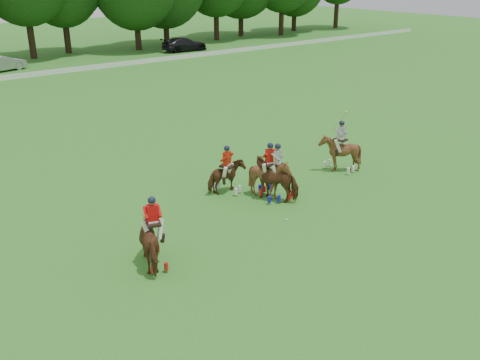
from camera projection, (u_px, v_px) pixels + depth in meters
ground at (321, 250)px, 18.74m from camera, size 180.00×180.00×0.00m
car_mid at (2, 63)px, 50.22m from camera, size 4.71×2.72×1.47m
car_right at (184, 44)px, 62.08m from camera, size 5.53×2.54×1.57m
polo_red_a at (154, 240)px, 17.52m from camera, size 1.55×2.27×2.44m
polo_red_b at (227, 176)px, 23.19m from camera, size 1.80×1.69×2.16m
polo_red_c at (270, 178)px, 22.60m from camera, size 1.97×2.06×2.47m
polo_stripe_a at (277, 178)px, 22.61m from camera, size 1.80×2.27×2.44m
polo_stripe_b at (340, 153)px, 25.65m from camera, size 1.72×1.87×3.04m
polo_ball at (286, 220)px, 20.85m from camera, size 0.09×0.09×0.09m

